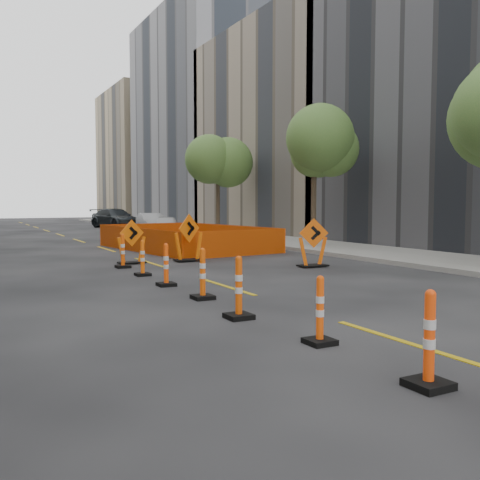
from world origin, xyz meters
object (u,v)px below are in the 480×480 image
channelizer_3 (239,287)px  channelizer_6 (143,258)px  channelizer_7 (123,251)px  chevron_sign_left (132,242)px  channelizer_1 (429,339)px  parked_car_mid (152,223)px  channelizer_2 (320,310)px  channelizer_4 (203,274)px  chevron_sign_center (189,238)px  parked_car_far (115,218)px  chevron_sign_right (313,243)px  parked_car_near (166,226)px  channelizer_5 (166,265)px

channelizer_3 → channelizer_6: channelizer_3 is taller
channelizer_3 → channelizer_7: 8.32m
chevron_sign_left → channelizer_1: bearing=-105.3°
chevron_sign_left → parked_car_mid: bearing=56.6°
channelizer_7 → parked_car_mid: (7.04, 18.16, 0.14)m
channelizer_6 → channelizer_3: bearing=-91.9°
channelizer_2 → channelizer_4: channelizer_4 is taller
channelizer_3 → channelizer_1: bearing=-87.2°
chevron_sign_center → parked_car_far: (4.30, 26.10, -0.04)m
channelizer_3 → chevron_sign_right: bearing=45.0°
channelizer_7 → chevron_sign_center: bearing=16.6°
channelizer_4 → chevron_sign_left: size_ratio=0.74×
parked_car_near → channelizer_4: bearing=-86.7°
chevron_sign_center → channelizer_3: bearing=-130.9°
channelizer_5 → parked_car_mid: 23.42m
chevron_sign_left → chevron_sign_center: (1.99, -0.22, 0.09)m
channelizer_1 → channelizer_7: 12.47m
channelizer_4 → parked_car_far: size_ratio=0.20×
channelizer_6 → chevron_sign_center: 3.85m
channelizer_1 → parked_car_near: (6.42, 26.03, 0.10)m
channelizer_1 → chevron_sign_center: bearing=79.0°
channelizer_2 → channelizer_3: channelizer_3 is taller
channelizer_7 → parked_car_near: 14.99m
chevron_sign_center → chevron_sign_right: chevron_sign_center is taller
channelizer_1 → parked_car_far: bearing=80.1°
parked_car_mid → parked_car_far: (-0.18, 8.71, 0.11)m
channelizer_3 → chevron_sign_center: 9.50m
parked_car_mid → parked_car_near: bearing=-91.9°
chevron_sign_center → channelizer_2: bearing=-126.6°
channelizer_1 → parked_car_mid: size_ratio=0.27×
channelizer_7 → parked_car_far: (6.87, 26.87, 0.25)m
chevron_sign_left → chevron_sign_right: size_ratio=0.95×
parked_car_near → parked_car_mid: bearing=103.4°
channelizer_6 → chevron_sign_right: bearing=-5.8°
channelizer_1 → chevron_sign_left: (0.59, 13.46, 0.19)m
channelizer_1 → parked_car_near: parked_car_near is taller
channelizer_5 → parked_car_near: size_ratio=0.28×
channelizer_4 → chevron_sign_left: 7.25m
channelizer_2 → parked_car_mid: size_ratio=0.25×
chevron_sign_center → parked_car_mid: (4.47, 17.39, -0.15)m
chevron_sign_center → parked_car_near: chevron_sign_center is taller
channelizer_6 → chevron_sign_left: bearing=79.1°
parked_car_mid → chevron_sign_left: bearing=-104.7°
chevron_sign_right → channelizer_1: bearing=-96.8°
channelizer_2 → channelizer_6: 8.32m
channelizer_2 → channelizer_5: channelizer_5 is taller
parked_car_near → parked_car_far: size_ratio=0.71×
channelizer_7 → parked_car_mid: 19.48m
channelizer_7 → channelizer_4: bearing=-90.0°
channelizer_4 → channelizer_7: 6.24m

